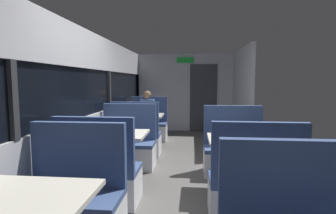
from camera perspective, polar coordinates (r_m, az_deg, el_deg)
ground_plane at (r=3.96m, az=1.78°, el=-16.74°), size 3.30×9.20×0.02m
carriage_window_panel_left at (r=4.04m, az=-19.18°, el=-0.21°), size 0.09×8.48×2.30m
carriage_end_bulkhead at (r=7.86m, az=4.16°, el=3.03°), size 2.90×0.11×2.30m
carriage_aisle_panel_right at (r=6.77m, az=15.80°, el=2.51°), size 0.08×2.40×2.30m
dining_table_near_window at (r=2.11m, az=-29.13°, el=-19.18°), size 0.90×0.70×0.74m
bench_near_window_facing_entry at (r=2.79m, az=-20.15°, el=-19.58°), size 0.95×0.50×1.10m
dining_table_mid_window at (r=3.95m, az=-11.35°, el=-7.04°), size 0.90×0.70×0.74m
bench_mid_window_facing_end at (r=3.40m, az=-14.75°, el=-14.70°), size 0.95×0.50×1.10m
bench_mid_window_facing_entry at (r=4.67m, az=-8.78°, el=-8.91°), size 0.95×0.50×1.10m
dining_table_far_window at (r=5.97m, az=-5.50°, el=-2.63°), size 0.90×0.70×0.74m
bench_far_window_facing_end at (r=5.35m, az=-6.89°, el=-7.00°), size 0.95×0.50×1.10m
bench_far_window_facing_entry at (r=6.70m, az=-4.34°, el=-4.40°), size 0.95×0.50×1.10m
dining_table_rear_aisle at (r=3.65m, az=15.95°, el=-8.19°), size 0.90×0.70×0.74m
bench_rear_aisle_facing_end at (r=3.09m, az=18.25°, el=-16.88°), size 0.95×0.50×1.10m
bench_rear_aisle_facing_entry at (r=4.40m, az=14.15°, el=-9.96°), size 0.95×0.50×1.10m
seated_passenger at (r=6.60m, az=-4.46°, el=-2.72°), size 0.47×0.55×1.26m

